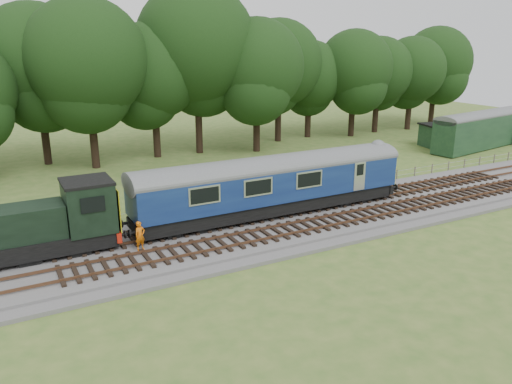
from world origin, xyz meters
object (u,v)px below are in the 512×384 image
dmu_railcar (273,180)px  worker (140,236)px  shunter_loco (35,227)px  parked_coach (484,127)px

dmu_railcar → worker: size_ratio=11.37×
worker → dmu_railcar: bearing=-7.8°
dmu_railcar → shunter_loco: size_ratio=2.02×
dmu_railcar → parked_coach: size_ratio=1.17×
worker → parked_coach: bearing=-3.4°
shunter_loco → parked_coach: bearing=11.2°
shunter_loco → dmu_railcar: bearing=-0.0°
parked_coach → worker: bearing=-174.5°
dmu_railcar → shunter_loco: dmu_railcar is taller
shunter_loco → parked_coach: (45.25, 8.99, 0.21)m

